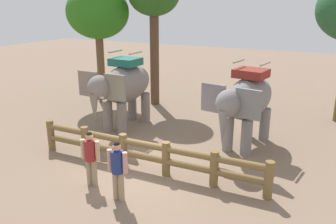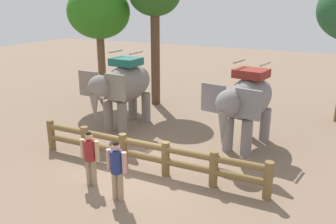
# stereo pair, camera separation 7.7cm
# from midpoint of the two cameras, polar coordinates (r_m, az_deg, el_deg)

# --- Properties ---
(ground_plane) EXTENTS (60.00, 60.00, 0.00)m
(ground_plane) POSITION_cam_midpoint_polar(r_m,az_deg,el_deg) (10.71, -4.36, -9.89)
(ground_plane) COLOR #806853
(log_fence) EXTENTS (7.60, 0.30, 1.05)m
(log_fence) POSITION_cam_midpoint_polar(r_m,az_deg,el_deg) (10.64, -3.75, -6.47)
(log_fence) COLOR brown
(log_fence) RESTS_ON ground
(elephant_near_left) EXTENTS (2.05, 3.58, 3.08)m
(elephant_near_left) POSITION_cam_midpoint_polar(r_m,az_deg,el_deg) (13.98, -7.07, 4.18)
(elephant_near_left) COLOR gray
(elephant_near_left) RESTS_ON ground
(elephant_center) EXTENTS (2.06, 3.57, 3.01)m
(elephant_center) POSITION_cam_midpoint_polar(r_m,az_deg,el_deg) (12.23, 12.79, 1.74)
(elephant_center) COLOR gray
(elephant_center) RESTS_ON ground
(tourist_woman_in_black) EXTENTS (0.57, 0.33, 1.62)m
(tourist_woman_in_black) POSITION_cam_midpoint_polar(r_m,az_deg,el_deg) (9.07, -8.05, -8.75)
(tourist_woman_in_black) COLOR tan
(tourist_woman_in_black) RESTS_ON ground
(tourist_man_in_blue) EXTENTS (0.56, 0.35, 1.59)m
(tourist_man_in_blue) POSITION_cam_midpoint_polar(r_m,az_deg,el_deg) (9.89, -12.28, -6.76)
(tourist_man_in_blue) COLOR gray
(tourist_man_in_blue) RESTS_ON ground
(tree_far_right) EXTENTS (2.98, 2.98, 5.70)m
(tree_far_right) POSITION_cam_midpoint_polar(r_m,az_deg,el_deg) (17.74, -11.02, 15.44)
(tree_far_right) COLOR brown
(tree_far_right) RESTS_ON ground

